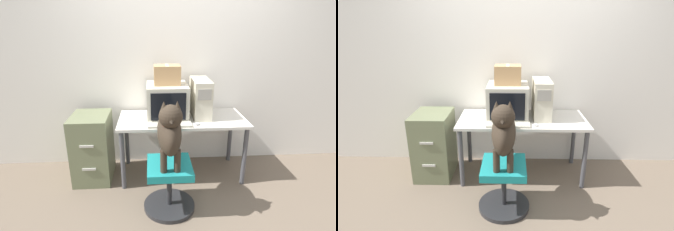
{
  "view_description": "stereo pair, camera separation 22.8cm",
  "coord_description": "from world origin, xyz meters",
  "views": [
    {
      "loc": [
        -0.34,
        -2.43,
        1.69
      ],
      "look_at": [
        -0.18,
        0.06,
        0.83
      ],
      "focal_mm": 28.0,
      "sensor_mm": 36.0,
      "label": 1
    },
    {
      "loc": [
        -0.11,
        -2.43,
        1.69
      ],
      "look_at": [
        -0.18,
        0.06,
        0.83
      ],
      "focal_mm": 28.0,
      "sensor_mm": 36.0,
      "label": 2
    }
  ],
  "objects": [
    {
      "name": "computer_mouse",
      "position": [
        0.13,
        0.09,
        0.71
      ],
      "size": [
        0.06,
        0.04,
        0.03
      ],
      "color": "silver",
      "rests_on": "desk"
    },
    {
      "name": "desk",
      "position": [
        0.0,
        0.32,
        0.62
      ],
      "size": [
        1.41,
        0.64,
        0.7
      ],
      "color": "silver",
      "rests_on": "ground_plane"
    },
    {
      "name": "keyboard",
      "position": [
        -0.16,
        0.1,
        0.71
      ],
      "size": [
        0.45,
        0.17,
        0.03
      ],
      "color": "beige",
      "rests_on": "desk"
    },
    {
      "name": "wall_back",
      "position": [
        0.0,
        0.71,
        1.3
      ],
      "size": [
        8.0,
        0.05,
        2.6
      ],
      "color": "white",
      "rests_on": "ground_plane"
    },
    {
      "name": "pc_tower",
      "position": [
        0.21,
        0.39,
        0.91
      ],
      "size": [
        0.19,
        0.45,
        0.42
      ],
      "color": "beige",
      "rests_on": "desk"
    },
    {
      "name": "office_chair",
      "position": [
        -0.19,
        -0.3,
        0.25
      ],
      "size": [
        0.49,
        0.49,
        0.48
      ],
      "color": "#262628",
      "rests_on": "ground_plane"
    },
    {
      "name": "crt_monitor",
      "position": [
        -0.16,
        0.38,
        0.89
      ],
      "size": [
        0.45,
        0.47,
        0.37
      ],
      "color": "beige",
      "rests_on": "desk"
    },
    {
      "name": "cardboard_box",
      "position": [
        -0.16,
        0.39,
        1.18
      ],
      "size": [
        0.28,
        0.21,
        0.21
      ],
      "color": "tan",
      "rests_on": "crt_monitor"
    },
    {
      "name": "dog",
      "position": [
        -0.19,
        -0.31,
        0.81
      ],
      "size": [
        0.21,
        0.59,
        0.64
      ],
      "color": "#33281E",
      "rests_on": "office_chair"
    },
    {
      "name": "ground_plane",
      "position": [
        0.0,
        0.0,
        0.0
      ],
      "size": [
        12.0,
        12.0,
        0.0
      ],
      "primitive_type": "plane",
      "color": "#6B5B4C"
    },
    {
      "name": "filing_cabinet",
      "position": [
        -1.01,
        0.3,
        0.38
      ],
      "size": [
        0.41,
        0.51,
        0.76
      ],
      "color": "#6B7251",
      "rests_on": "ground_plane"
    }
  ]
}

